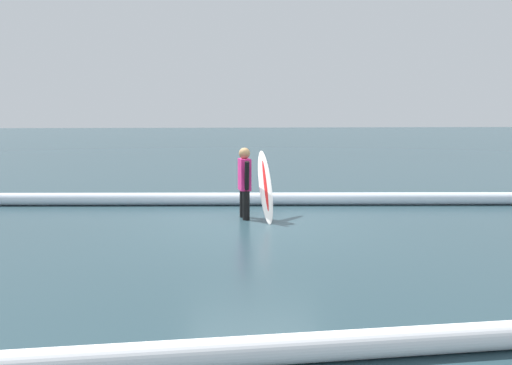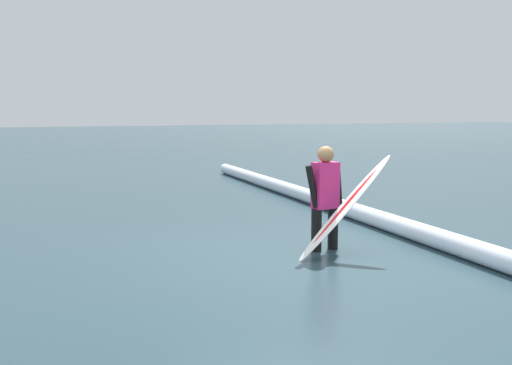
# 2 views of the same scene
# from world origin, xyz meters

# --- Properties ---
(ground_plane) EXTENTS (120.46, 120.46, 0.00)m
(ground_plane) POSITION_xyz_m (0.00, 0.00, 0.00)
(ground_plane) COLOR #273F47
(surfer) EXTENTS (0.25, 0.60, 1.40)m
(surfer) POSITION_xyz_m (0.15, -0.63, 0.77)
(surfer) COLOR black
(surfer) RESTS_ON ground_plane
(surfboard) EXTENTS (0.29, 1.37, 1.31)m
(surfboard) POSITION_xyz_m (-0.27, -0.70, 0.64)
(surfboard) COLOR white
(surfboard) RESTS_ON ground_plane
(wave_crest_foreground) EXTENTS (17.54, 1.46, 0.28)m
(wave_crest_foreground) POSITION_xyz_m (1.29, -2.20, 0.14)
(wave_crest_foreground) COLOR white
(wave_crest_foreground) RESTS_ON ground_plane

